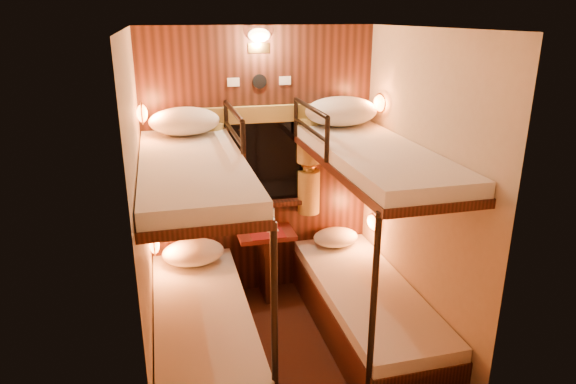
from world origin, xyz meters
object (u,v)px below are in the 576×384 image
object	(u,v)px
bunk_right	(367,273)
bunk_left	(201,294)
bottle_right	(271,219)
table	(266,256)
bottle_left	(261,219)

from	to	relation	value
bunk_right	bunk_left	bearing A→B (deg)	180.00
bunk_right	bottle_right	world-z (taller)	bunk_right
bunk_left	bunk_right	xyz separation A→B (m)	(1.30, 0.00, 0.00)
table	bottle_left	bearing A→B (deg)	110.72
bunk_right	bottle_right	xyz separation A→B (m)	(-0.59, 0.82, 0.19)
bunk_left	bottle_right	size ratio (longest dim) A/B	8.06
bunk_left	bunk_right	distance (m)	1.30
bunk_left	table	distance (m)	1.02
bunk_left	bottle_left	world-z (taller)	bunk_left
bottle_left	bunk_right	bearing A→B (deg)	-51.54
bunk_left	bottle_right	bearing A→B (deg)	49.26
table	bottle_right	xyz separation A→B (m)	(0.06, 0.04, 0.34)
table	bottle_left	distance (m)	0.34
bunk_right	bottle_left	world-z (taller)	bunk_right
bunk_right	table	distance (m)	1.02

